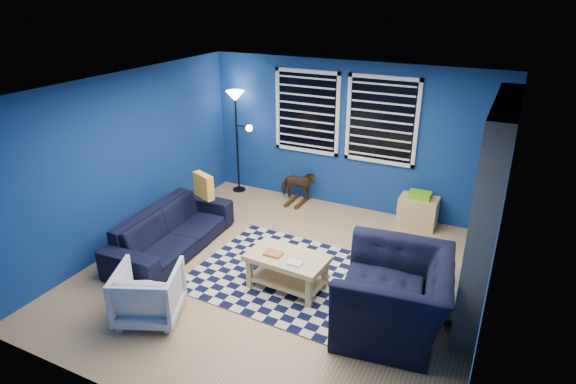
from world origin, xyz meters
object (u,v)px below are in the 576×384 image
(tv, at_px, (507,159))
(coffee_table, at_px, (287,265))
(armchair_big, at_px, (394,295))
(cabinet, at_px, (418,211))
(armchair_bent, at_px, (149,293))
(sofa, at_px, (172,231))
(floor_lamp, at_px, (237,110))
(rocking_horse, at_px, (298,185))

(tv, bearing_deg, coffee_table, -135.10)
(armchair_big, xyz_separation_m, cabinet, (-0.29, 2.66, -0.18))
(tv, distance_m, coffee_table, 3.34)
(tv, distance_m, armchair_bent, 4.98)
(sofa, height_order, armchair_bent, armchair_bent)
(armchair_big, bearing_deg, floor_lamp, -134.01)
(sofa, height_order, coffee_table, sofa)
(armchair_big, height_order, floor_lamp, floor_lamp)
(tv, relative_size, rocking_horse, 1.60)
(tv, height_order, sofa, tv)
(floor_lamp, bearing_deg, coffee_table, -48.31)
(armchair_big, xyz_separation_m, rocking_horse, (-2.40, 2.66, -0.11))
(sofa, xyz_separation_m, armchair_big, (3.32, -0.32, 0.13))
(cabinet, distance_m, floor_lamp, 3.56)
(coffee_table, height_order, cabinet, cabinet)
(armchair_big, height_order, armchair_bent, armchair_big)
(tv, height_order, armchair_big, tv)
(sofa, distance_m, coffee_table, 1.93)
(sofa, height_order, armchair_big, armchair_big)
(rocking_horse, bearing_deg, cabinet, -104.37)
(sofa, height_order, cabinet, sofa)
(rocking_horse, height_order, cabinet, rocking_horse)
(coffee_table, bearing_deg, tv, 44.90)
(coffee_table, bearing_deg, rocking_horse, 112.01)
(coffee_table, height_order, floor_lamp, floor_lamp)
(tv, xyz_separation_m, coffee_table, (-2.25, -2.24, -1.05))
(floor_lamp, bearing_deg, sofa, -82.91)
(sofa, distance_m, armchair_bent, 1.55)
(sofa, distance_m, cabinet, 3.84)
(coffee_table, xyz_separation_m, floor_lamp, (-2.21, 2.49, 1.20))
(tv, relative_size, sofa, 0.46)
(armchair_big, distance_m, floor_lamp, 4.62)
(tv, bearing_deg, floor_lamp, 176.84)
(rocking_horse, bearing_deg, tv, -108.85)
(cabinet, bearing_deg, sofa, -142.29)
(rocking_horse, height_order, coffee_table, rocking_horse)
(sofa, relative_size, armchair_bent, 2.99)
(armchair_big, bearing_deg, armchair_bent, -75.72)
(tv, xyz_separation_m, floor_lamp, (-4.46, 0.25, 0.14))
(coffee_table, relative_size, floor_lamp, 0.55)
(armchair_big, bearing_deg, rocking_horse, -145.51)
(armchair_bent, bearing_deg, armchair_big, 178.45)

